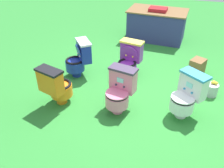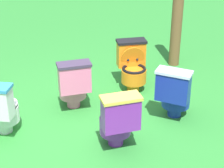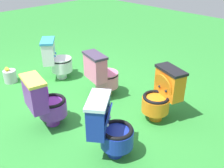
{
  "view_description": "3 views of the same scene",
  "coord_description": "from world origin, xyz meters",
  "px_view_note": "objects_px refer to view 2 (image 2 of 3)",
  "views": [
    {
      "loc": [
        0.54,
        -3.7,
        2.56
      ],
      "look_at": [
        -0.39,
        -0.42,
        0.34
      ],
      "focal_mm": 39.15,
      "sensor_mm": 36.0,
      "label": 1
    },
    {
      "loc": [
        1.54,
        3.64,
        2.69
      ],
      "look_at": [
        -0.63,
        -0.3,
        0.41
      ],
      "focal_mm": 61.53,
      "sensor_mm": 36.0,
      "label": 2
    },
    {
      "loc": [
        -2.87,
        1.78,
        2.08
      ],
      "look_at": [
        -0.54,
        -0.51,
        0.36
      ],
      "focal_mm": 41.08,
      "sensor_mm": 36.0,
      "label": 3
    }
  ],
  "objects_px": {
    "toilet_pink": "(73,84)",
    "toilet_white": "(0,108)",
    "toilet_orange": "(133,65)",
    "wooden_post": "(177,19)",
    "toilet_purple": "(118,120)",
    "toilet_blue": "(175,93)"
  },
  "relations": [
    {
      "from": "toilet_white",
      "to": "wooden_post",
      "type": "height_order",
      "value": "wooden_post"
    },
    {
      "from": "toilet_purple",
      "to": "toilet_white",
      "type": "xyz_separation_m",
      "value": [
        1.11,
        -0.91,
        -0.0
      ]
    },
    {
      "from": "toilet_pink",
      "to": "wooden_post",
      "type": "xyz_separation_m",
      "value": [
        -2.11,
        -0.56,
        0.44
      ]
    },
    {
      "from": "toilet_pink",
      "to": "toilet_blue",
      "type": "distance_m",
      "value": 1.34
    },
    {
      "from": "toilet_orange",
      "to": "toilet_purple",
      "type": "bearing_deg",
      "value": 70.24
    },
    {
      "from": "toilet_pink",
      "to": "toilet_orange",
      "type": "height_order",
      "value": "same"
    },
    {
      "from": "toilet_purple",
      "to": "toilet_white",
      "type": "bearing_deg",
      "value": 152.53
    },
    {
      "from": "toilet_white",
      "to": "wooden_post",
      "type": "xyz_separation_m",
      "value": [
        -3.13,
        -0.71,
        0.44
      ]
    },
    {
      "from": "toilet_blue",
      "to": "toilet_white",
      "type": "xyz_separation_m",
      "value": [
        2.06,
        -0.7,
        -0.0
      ]
    },
    {
      "from": "wooden_post",
      "to": "toilet_white",
      "type": "bearing_deg",
      "value": 12.75
    },
    {
      "from": "toilet_blue",
      "to": "toilet_pink",
      "type": "bearing_deg",
      "value": -166.54
    },
    {
      "from": "toilet_blue",
      "to": "wooden_post",
      "type": "distance_m",
      "value": 1.82
    },
    {
      "from": "toilet_orange",
      "to": "wooden_post",
      "type": "height_order",
      "value": "wooden_post"
    },
    {
      "from": "toilet_purple",
      "to": "toilet_orange",
      "type": "relative_size",
      "value": 1.0
    },
    {
      "from": "toilet_blue",
      "to": "wooden_post",
      "type": "bearing_deg",
      "value": 105.48
    },
    {
      "from": "toilet_blue",
      "to": "toilet_white",
      "type": "distance_m",
      "value": 2.18
    },
    {
      "from": "toilet_pink",
      "to": "toilet_white",
      "type": "distance_m",
      "value": 1.04
    },
    {
      "from": "toilet_purple",
      "to": "toilet_blue",
      "type": "distance_m",
      "value": 0.98
    },
    {
      "from": "toilet_pink",
      "to": "wooden_post",
      "type": "bearing_deg",
      "value": 27.8
    },
    {
      "from": "toilet_blue",
      "to": "toilet_orange",
      "type": "bearing_deg",
      "value": 143.67
    },
    {
      "from": "toilet_purple",
      "to": "toilet_orange",
      "type": "height_order",
      "value": "same"
    },
    {
      "from": "toilet_white",
      "to": "toilet_orange",
      "type": "distance_m",
      "value": 2.07
    }
  ]
}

